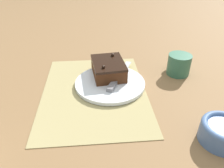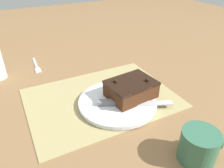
{
  "view_description": "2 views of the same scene",
  "coord_description": "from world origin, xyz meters",
  "px_view_note": "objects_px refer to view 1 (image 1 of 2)",
  "views": [
    {
      "loc": [
        -0.6,
        -0.01,
        0.42
      ],
      "look_at": [
        -0.0,
        -0.06,
        0.03
      ],
      "focal_mm": 35.0,
      "sensor_mm": 36.0,
      "label": 1
    },
    {
      "loc": [
        -0.23,
        -0.53,
        0.4
      ],
      "look_at": [
        0.02,
        -0.03,
        0.06
      ],
      "focal_mm": 35.0,
      "sensor_mm": 36.0,
      "label": 2
    }
  ],
  "objects_px": {
    "cake_plate": "(110,83)",
    "coffee_mug": "(179,64)",
    "chocolate_cake": "(108,68)",
    "serving_knife": "(117,80)",
    "small_bowl": "(223,132)"
  },
  "relations": [
    {
      "from": "small_bowl",
      "to": "coffee_mug",
      "type": "bearing_deg",
      "value": -1.07
    },
    {
      "from": "cake_plate",
      "to": "chocolate_cake",
      "type": "xyz_separation_m",
      "value": [
        0.05,
        0.0,
        0.03
      ]
    },
    {
      "from": "cake_plate",
      "to": "coffee_mug",
      "type": "height_order",
      "value": "coffee_mug"
    },
    {
      "from": "cake_plate",
      "to": "coffee_mug",
      "type": "distance_m",
      "value": 0.27
    },
    {
      "from": "chocolate_cake",
      "to": "coffee_mug",
      "type": "distance_m",
      "value": 0.26
    },
    {
      "from": "coffee_mug",
      "to": "small_bowl",
      "type": "bearing_deg",
      "value": 178.93
    },
    {
      "from": "coffee_mug",
      "to": "serving_knife",
      "type": "bearing_deg",
      "value": 105.03
    },
    {
      "from": "small_bowl",
      "to": "coffee_mug",
      "type": "height_order",
      "value": "coffee_mug"
    },
    {
      "from": "chocolate_cake",
      "to": "coffee_mug",
      "type": "relative_size",
      "value": 1.65
    },
    {
      "from": "cake_plate",
      "to": "small_bowl",
      "type": "bearing_deg",
      "value": -137.06
    },
    {
      "from": "chocolate_cake",
      "to": "serving_knife",
      "type": "height_order",
      "value": "chocolate_cake"
    },
    {
      "from": "chocolate_cake",
      "to": "small_bowl",
      "type": "distance_m",
      "value": 0.41
    },
    {
      "from": "serving_knife",
      "to": "coffee_mug",
      "type": "relative_size",
      "value": 2.34
    },
    {
      "from": "cake_plate",
      "to": "small_bowl",
      "type": "distance_m",
      "value": 0.37
    },
    {
      "from": "chocolate_cake",
      "to": "coffee_mug",
      "type": "height_order",
      "value": "chocolate_cake"
    }
  ]
}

